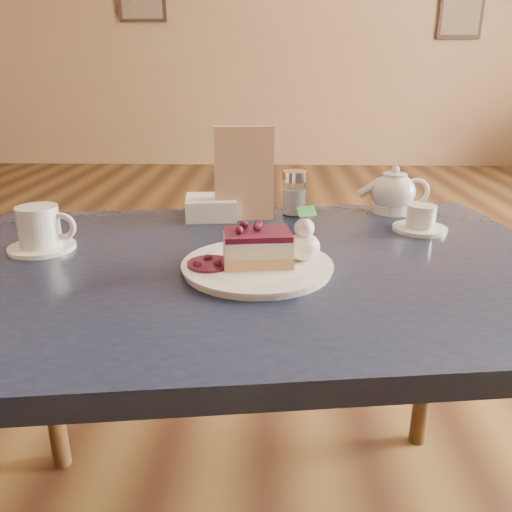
{
  "coord_description": "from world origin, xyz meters",
  "views": [
    {
      "loc": [
        -0.13,
        -0.77,
        0.98
      ],
      "look_at": [
        -0.15,
        -0.08,
        0.73
      ],
      "focal_mm": 35.0,
      "sensor_mm": 36.0,
      "label": 1
    }
  ],
  "objects_px": {
    "main_table": "(255,298)",
    "dessert_plate": "(257,267)",
    "cheesecake_slice": "(257,248)",
    "tea_set": "(398,199)",
    "coffee_set": "(41,231)"
  },
  "relations": [
    {
      "from": "dessert_plate",
      "to": "tea_set",
      "type": "xyz_separation_m",
      "value": [
        0.31,
        0.34,
        0.03
      ]
    },
    {
      "from": "dessert_plate",
      "to": "tea_set",
      "type": "bearing_deg",
      "value": 48.4
    },
    {
      "from": "main_table",
      "to": "coffee_set",
      "type": "bearing_deg",
      "value": 166.38
    },
    {
      "from": "main_table",
      "to": "tea_set",
      "type": "xyz_separation_m",
      "value": [
        0.31,
        0.3,
        0.11
      ]
    },
    {
      "from": "main_table",
      "to": "coffee_set",
      "type": "relative_size",
      "value": 9.23
    },
    {
      "from": "main_table",
      "to": "dessert_plate",
      "type": "relative_size",
      "value": 4.88
    },
    {
      "from": "main_table",
      "to": "cheesecake_slice",
      "type": "bearing_deg",
      "value": -90.0
    },
    {
      "from": "cheesecake_slice",
      "to": "tea_set",
      "type": "relative_size",
      "value": 0.47
    },
    {
      "from": "dessert_plate",
      "to": "coffee_set",
      "type": "xyz_separation_m",
      "value": [
        -0.39,
        0.09,
        0.03
      ]
    },
    {
      "from": "dessert_plate",
      "to": "cheesecake_slice",
      "type": "relative_size",
      "value": 2.04
    },
    {
      "from": "dessert_plate",
      "to": "coffee_set",
      "type": "distance_m",
      "value": 0.4
    },
    {
      "from": "cheesecake_slice",
      "to": "coffee_set",
      "type": "xyz_separation_m",
      "value": [
        -0.39,
        0.09,
        -0.0
      ]
    },
    {
      "from": "coffee_set",
      "to": "tea_set",
      "type": "relative_size",
      "value": 0.51
    },
    {
      "from": "dessert_plate",
      "to": "coffee_set",
      "type": "relative_size",
      "value": 1.89
    },
    {
      "from": "dessert_plate",
      "to": "cheesecake_slice",
      "type": "bearing_deg",
      "value": 165.96
    }
  ]
}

